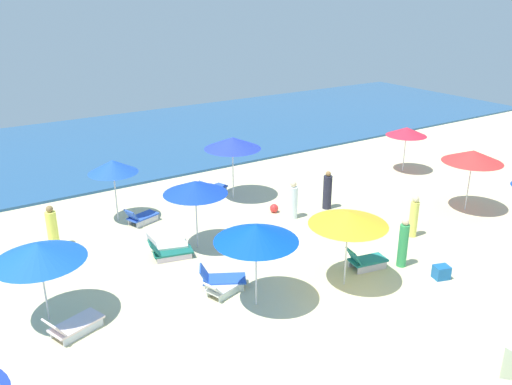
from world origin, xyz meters
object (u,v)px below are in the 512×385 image
(beachgoer_4, at_px, (52,228))
(umbrella_5, at_px, (195,187))
(lounge_chair_0_0, at_px, (223,287))
(lounge_chair_0_1, at_px, (221,279))
(umbrella_2, at_px, (38,252))
(lounge_chair_5_0, at_px, (169,252))
(lounge_chair_9_0, at_px, (141,217))
(beachgoer_3, at_px, (403,244))
(umbrella_3, at_px, (348,218))
(lounge_chair_5_1, at_px, (166,246))
(beach_ball_2, at_px, (274,208))
(lounge_chair_3_0, at_px, (365,260))
(umbrella_0, at_px, (256,233))
(umbrella_6, at_px, (407,132))
(umbrella_8, at_px, (233,143))
(beachgoer_0, at_px, (414,217))
(cooler_box_1, at_px, (441,272))
(beachgoer_2, at_px, (293,201))
(umbrella_9, at_px, (113,167))
(beachgoer_1, at_px, (327,191))
(umbrella_7, at_px, (473,156))
(lounge_chair_2_0, at_px, (73,325))

(beachgoer_4, bearing_deg, umbrella_5, 130.75)
(lounge_chair_0_0, distance_m, lounge_chair_0_1, 0.42)
(umbrella_2, relative_size, lounge_chair_5_0, 1.57)
(umbrella_2, height_order, lounge_chair_9_0, umbrella_2)
(umbrella_5, relative_size, beachgoer_3, 1.47)
(umbrella_3, relative_size, lounge_chair_5_1, 1.61)
(beach_ball_2, bearing_deg, lounge_chair_9_0, 158.98)
(lounge_chair_0_1, xyz_separation_m, lounge_chair_3_0, (4.52, -1.56, 0.02))
(umbrella_3, relative_size, lounge_chair_3_0, 1.71)
(umbrella_0, xyz_separation_m, lounge_chair_0_1, (-0.37, 1.39, -2.01))
(umbrella_6, relative_size, umbrella_8, 0.83)
(umbrella_5, height_order, beachgoer_0, umbrella_5)
(umbrella_5, bearing_deg, umbrella_6, 8.62)
(umbrella_5, bearing_deg, lounge_chair_0_1, -103.08)
(umbrella_2, distance_m, lounge_chair_3_0, 9.92)
(lounge_chair_5_0, relative_size, cooler_box_1, 3.30)
(lounge_chair_9_0, bearing_deg, umbrella_3, -173.90)
(lounge_chair_5_0, xyz_separation_m, umbrella_6, (13.77, 2.11, 1.80))
(lounge_chair_3_0, xyz_separation_m, lounge_chair_9_0, (-4.76, 7.42, -0.02))
(umbrella_2, bearing_deg, lounge_chair_5_1, 23.64)
(beachgoer_0, distance_m, beachgoer_2, 4.65)
(umbrella_0, relative_size, lounge_chair_5_0, 1.62)
(umbrella_3, xyz_separation_m, beachgoer_0, (4.46, 1.23, -1.46))
(umbrella_9, xyz_separation_m, beach_ball_2, (5.65, -2.73, -2.06))
(umbrella_5, relative_size, umbrella_6, 1.11)
(lounge_chair_5_0, height_order, beachgoer_2, beachgoer_2)
(umbrella_0, xyz_separation_m, lounge_chair_5_0, (-0.91, 4.00, -2.04))
(lounge_chair_0_1, bearing_deg, lounge_chair_9_0, 31.32)
(umbrella_2, height_order, umbrella_5, umbrella_5)
(lounge_chair_3_0, distance_m, lounge_chair_9_0, 8.82)
(umbrella_0, relative_size, beachgoer_1, 1.56)
(umbrella_8, height_order, beachgoer_0, umbrella_8)
(lounge_chair_0_0, distance_m, beachgoer_4, 6.99)
(umbrella_0, height_order, umbrella_7, umbrella_7)
(lounge_chair_0_0, relative_size, lounge_chair_9_0, 0.99)
(umbrella_9, distance_m, beachgoer_1, 8.66)
(umbrella_3, xyz_separation_m, umbrella_6, (9.96, 6.67, -0.18))
(lounge_chair_9_0, bearing_deg, beachgoer_1, -129.55)
(umbrella_2, distance_m, cooler_box_1, 11.97)
(lounge_chair_9_0, relative_size, beachgoer_0, 0.88)
(umbrella_8, xyz_separation_m, beachgoer_4, (-7.77, -0.56, -1.77))
(umbrella_2, xyz_separation_m, umbrella_6, (18.09, 3.62, -0.05))
(lounge_chair_3_0, relative_size, beachgoer_3, 0.84)
(lounge_chair_5_1, bearing_deg, umbrella_0, -151.88)
(umbrella_0, xyz_separation_m, umbrella_5, (0.28, 4.21, -0.01))
(umbrella_6, relative_size, beachgoer_0, 1.41)
(umbrella_7, relative_size, beach_ball_2, 7.25)
(umbrella_8, bearing_deg, umbrella_5, -135.87)
(umbrella_5, height_order, lounge_chair_5_0, umbrella_5)
(umbrella_2, bearing_deg, lounge_chair_2_0, -69.14)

